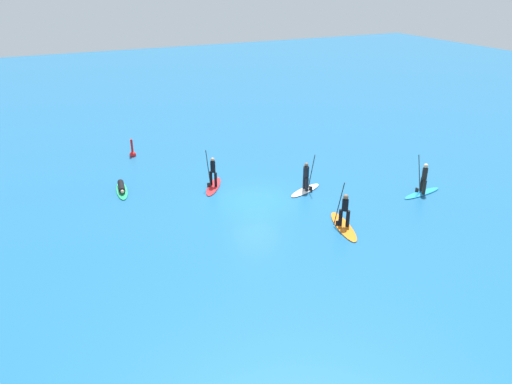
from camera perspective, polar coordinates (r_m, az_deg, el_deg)
ground_plane at (r=27.50m, az=0.00°, el=-0.95°), size 120.00×120.00×0.00m
surfer_on_red_board at (r=29.12m, az=-4.92°, el=1.37°), size 2.03×2.68×2.32m
surfer_on_orange_board at (r=24.88m, az=10.02°, el=-3.11°), size 1.54×3.26×2.35m
surfer_on_white_board at (r=28.60m, az=5.71°, el=0.96°), size 2.55×1.56×2.28m
surfer_on_blue_board at (r=29.64m, az=18.56°, el=0.75°), size 2.87×0.95×2.26m
surfer_on_green_board at (r=29.58m, az=-15.12°, el=0.39°), size 0.94×2.73×0.45m
marker_buoy at (r=35.02m, az=-13.93°, el=4.34°), size 0.44×0.44×1.31m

